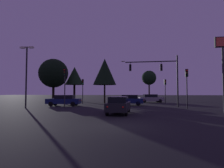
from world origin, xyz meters
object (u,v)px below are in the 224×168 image
Objects in this scene: car_crossing_left at (64,100)px; car_crossing_right at (129,100)px; traffic_signal_mast_arm at (160,72)px; tree_left_far at (74,76)px; car_far_lane at (151,98)px; parking_lot_lamp_post at (26,68)px; car_nearside_lane at (119,105)px; traffic_light_far_side at (65,80)px; tree_behind_sign at (105,72)px; traffic_light_corner_left at (83,86)px; store_sign_illuminated at (223,57)px; traffic_light_corner_right at (187,81)px; tree_right_cluster at (149,78)px; tree_center_horizon at (54,73)px; traffic_light_median at (165,86)px.

car_crossing_right is at bearing 14.41° from car_crossing_left.
tree_left_far is (-16.57, 14.26, 0.92)m from traffic_signal_mast_arm.
parking_lot_lamp_post is at bearing -141.41° from car_far_lane.
parking_lot_lamp_post is at bearing 159.17° from car_nearside_lane.
tree_behind_sign is (3.40, 9.56, 2.10)m from traffic_light_far_side.
traffic_light_corner_left is 7.39m from traffic_light_far_side.
traffic_light_corner_left is at bearing -146.11° from tree_behind_sign.
store_sign_illuminated reaches higher than car_crossing_right.
car_far_lane is (-2.83, 11.93, -2.45)m from traffic_light_corner_right.
store_sign_illuminated is at bearing -6.74° from parking_lot_lamp_post.
parking_lot_lamp_post is at bearing -176.81° from traffic_light_corner_right.
tree_right_cluster is at bearing 58.69° from car_crossing_left.
store_sign_illuminated reaches higher than traffic_light_far_side.
car_crossing_left is at bearing -121.31° from tree_right_cluster.
tree_left_far reaches higher than traffic_light_far_side.
parking_lot_lamp_post is 1.05× the size of store_sign_illuminated.
car_crossing_left is (-13.15, -0.33, -3.83)m from traffic_signal_mast_arm.
tree_right_cluster is (4.94, 20.60, 4.86)m from car_crossing_right.
traffic_light_corner_left reaches higher than car_far_lane.
tree_left_far is (-4.88, 10.43, 2.68)m from traffic_light_corner_left.
car_crossing_left is (-1.33, 3.22, -2.55)m from traffic_light_far_side.
car_crossing_left is 13.60m from tree_center_horizon.
car_nearside_lane is 18.03m from car_far_lane.
car_crossing_right is (0.80, 10.30, 0.00)m from car_nearside_lane.
traffic_light_corner_left is 0.85× the size of traffic_light_far_side.
parking_lot_lamp_post is (-18.28, -9.64, 1.94)m from traffic_light_median.
traffic_light_corner_left is at bearing 161.86° from traffic_signal_mast_arm.
car_crossing_right is at bearing 144.32° from traffic_light_corner_right.
tree_left_far reaches higher than car_crossing_right.
traffic_light_corner_left is 15.73m from traffic_light_corner_right.
car_crossing_left is at bearing -76.80° from tree_left_far.
traffic_light_corner_right is 0.97× the size of car_crossing_left.
traffic_light_far_side is at bearing -75.06° from tree_left_far.
tree_right_cluster reaches higher than traffic_light_median.
car_crossing_left is 1.08× the size of car_crossing_right.
traffic_light_corner_left is 1.00× the size of traffic_light_median.
tree_right_cluster is (1.06, 13.49, 4.86)m from car_far_lane.
tree_behind_sign reaches higher than car_crossing_left.
store_sign_illuminated is at bearing -44.07° from tree_left_far.
car_crossing_right is at bearing -43.38° from tree_behind_sign.
tree_center_horizon is at bearing 151.47° from car_crossing_right.
tree_right_cluster is at bearing 97.87° from store_sign_illuminated.
tree_left_far is (-4.75, 17.81, 2.20)m from traffic_light_far_side.
parking_lot_lamp_post reaches higher than traffic_light_far_side.
traffic_light_corner_right is 12.50m from car_far_lane.
tree_center_horizon is at bearing 167.59° from traffic_light_median.
traffic_light_corner_left is 10.84m from tree_center_horizon.
traffic_light_corner_left is 22.70m from tree_right_cluster.
traffic_light_far_side is at bearing -60.49° from tree_center_horizon.
traffic_light_corner_left is 13.54m from traffic_light_median.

